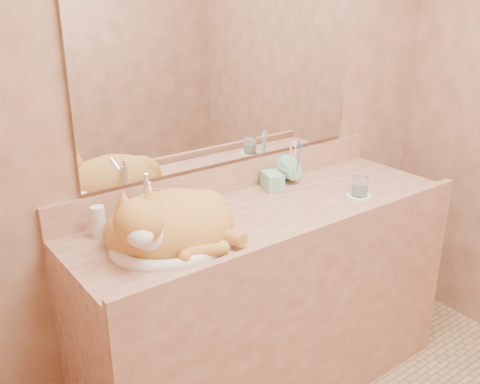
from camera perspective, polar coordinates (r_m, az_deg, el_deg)
wall_back at (r=2.18m, az=-1.22°, el=10.09°), size 2.40×0.02×2.50m
vanity_counter at (r=2.29m, az=3.04°, el=-11.76°), size 1.60×0.55×0.85m
mirror at (r=2.15m, az=-1.06°, el=13.71°), size 1.30×0.02×0.80m
sink_basin at (r=1.82m, az=-7.08°, el=-3.43°), size 0.51×0.46×0.14m
faucet at (r=1.95m, az=-9.65°, el=-1.08°), size 0.08×0.14×0.19m
cat at (r=1.81m, az=-7.74°, el=-3.20°), size 0.54×0.48×0.25m
soap_dispenser at (r=2.23m, az=4.00°, el=1.81°), size 0.09×0.09×0.16m
toothbrush_cup at (r=2.33m, az=5.92°, el=1.88°), size 0.14×0.14×0.11m
toothbrushes at (r=2.31m, az=5.98°, el=3.49°), size 0.03×0.03×0.20m
saucer at (r=2.26m, az=12.59°, el=-0.43°), size 0.11×0.11×0.01m
water_glass at (r=2.25m, az=12.68°, el=0.60°), size 0.07×0.07×0.08m
lotion_bottle at (r=1.91m, az=-14.86°, el=-3.11°), size 0.05×0.05×0.11m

